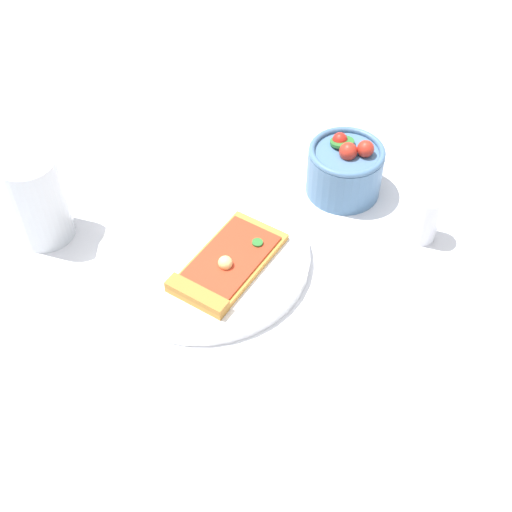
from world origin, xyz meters
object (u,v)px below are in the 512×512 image
(plate, at_px, (204,256))
(pepper_shaker, at_px, (426,215))
(pizza_slice_main, at_px, (224,267))
(paper_napkin, at_px, (260,510))
(soda_glass, at_px, (38,202))
(salad_bowl, at_px, (345,169))

(plate, distance_m, pepper_shaker, 0.28)
(pizza_slice_main, distance_m, paper_napkin, 0.29)
(plate, xyz_separation_m, pizza_slice_main, (-0.04, 0.01, 0.01))
(plate, relative_size, pepper_shaker, 3.28)
(soda_glass, relative_size, paper_napkin, 0.82)
(plate, distance_m, soda_glass, 0.22)
(salad_bowl, bearing_deg, soda_glass, 52.06)
(plate, bearing_deg, paper_napkin, 142.39)
(soda_glass, bearing_deg, salad_bowl, -127.94)
(pepper_shaker, bearing_deg, plate, 48.08)
(pepper_shaker, bearing_deg, pizza_slice_main, 55.53)
(salad_bowl, height_order, pepper_shaker, salad_bowl)
(paper_napkin, bearing_deg, plate, -37.61)
(plate, distance_m, pizza_slice_main, 0.04)
(salad_bowl, xyz_separation_m, pepper_shaker, (-0.13, 0.01, 0.00))
(plate, xyz_separation_m, salad_bowl, (-0.06, -0.22, 0.03))
(salad_bowl, height_order, paper_napkin, salad_bowl)
(plate, xyz_separation_m, soda_glass, (0.19, 0.10, 0.05))
(pizza_slice_main, distance_m, soda_glass, 0.25)
(paper_napkin, bearing_deg, soda_glass, -12.85)
(soda_glass, xyz_separation_m, paper_napkin, (-0.44, 0.10, -0.05))
(pizza_slice_main, bearing_deg, pepper_shaker, -124.47)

